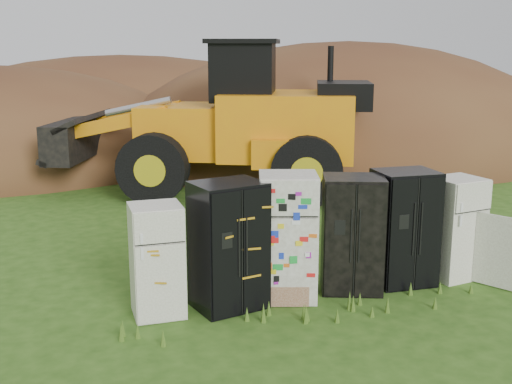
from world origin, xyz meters
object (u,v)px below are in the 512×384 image
fridge_black_side (228,246)px  wheel_loader (205,117)px  fridge_leftmost (157,260)px  fridge_sticker (288,237)px  fridge_dark_mid (352,234)px  fridge_black_right (404,228)px  fridge_open_door (455,228)px

fridge_black_side → wheel_loader: (1.56, 7.55, 1.03)m
fridge_leftmost → fridge_black_side: size_ratio=0.86×
fridge_leftmost → fridge_sticker: (1.99, 0.02, 0.15)m
fridge_dark_mid → fridge_black_right: 0.92m
fridge_sticker → fridge_black_right: bearing=17.6°
fridge_open_door → wheel_loader: size_ratio=0.21×
fridge_dark_mid → fridge_open_door: 1.86m
fridge_leftmost → fridge_black_right: bearing=1.1°
fridge_leftmost → wheel_loader: (2.60, 7.48, 1.16)m
fridge_open_door → fridge_dark_mid: bearing=171.5°
fridge_leftmost → fridge_black_right: (3.98, 0.00, 0.12)m
fridge_black_right → fridge_open_door: fridge_black_right is taller
fridge_black_side → fridge_open_door: bearing=-11.8°
fridge_dark_mid → fridge_open_door: fridge_dark_mid is taller
fridge_black_side → fridge_open_door: size_ratio=1.12×
fridge_dark_mid → fridge_black_right: fridge_black_right is taller
fridge_black_side → fridge_open_door: (3.89, 0.03, -0.10)m
fridge_dark_mid → fridge_black_right: size_ratio=0.98×
fridge_sticker → fridge_dark_mid: (1.07, -0.03, -0.05)m
fridge_sticker → fridge_black_right: size_ratio=1.04×
wheel_loader → fridge_black_side: bearing=-78.3°
fridge_black_right → fridge_black_side: bearing=-175.3°
fridge_black_side → wheel_loader: size_ratio=0.23×
fridge_black_side → fridge_sticker: fridge_sticker is taller
fridge_black_right → fridge_open_door: (0.94, -0.03, -0.08)m
fridge_sticker → wheel_loader: 7.56m
fridge_leftmost → fridge_black_side: bearing=-2.4°
fridge_leftmost → fridge_black_right: 3.98m
fridge_open_door → wheel_loader: 7.95m
fridge_black_right → fridge_dark_mid: bearing=-175.6°
wheel_loader → fridge_leftmost: bearing=-85.8°
fridge_open_door → wheel_loader: (-2.32, 7.51, 1.13)m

